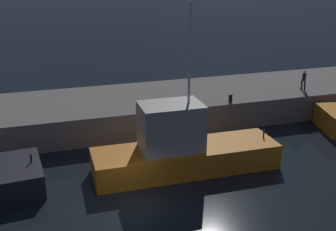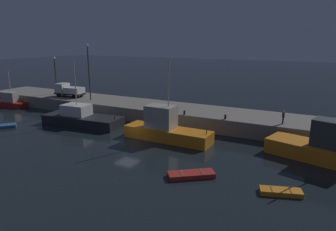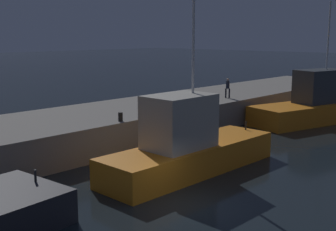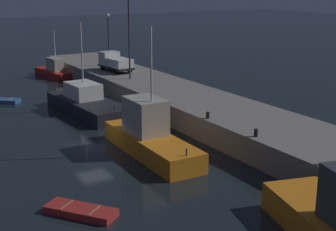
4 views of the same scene
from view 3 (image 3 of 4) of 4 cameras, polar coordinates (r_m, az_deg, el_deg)
The scene contains 7 objects.
ground_plane at distance 19.38m, azimuth 2.78°, elevation -11.60°, with size 320.00×320.00×0.00m, color black.
pier_quay at distance 28.13m, azimuth -16.39°, elevation -2.85°, with size 75.87×7.93×2.04m.
fishing_boat_white at distance 38.93m, azimuth 18.01°, elevation 1.31°, with size 11.31×6.30×9.92m.
fishing_boat_orange at distance 23.53m, azimuth 2.51°, elevation -3.98°, with size 11.06×3.21×9.77m.
dockworker at distance 37.12m, azimuth 7.65°, elevation 3.67°, with size 0.37×0.42×1.64m.
bollard_west at distance 31.22m, azimuth 1.67°, elevation 1.30°, with size 0.28×0.28×0.57m, color black.
bollard_central at distance 27.12m, azimuth -6.11°, elevation -0.17°, with size 0.28×0.28×0.55m, color black.
Camera 3 is at (-13.72, -11.62, 7.25)m, focal length 47.58 mm.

